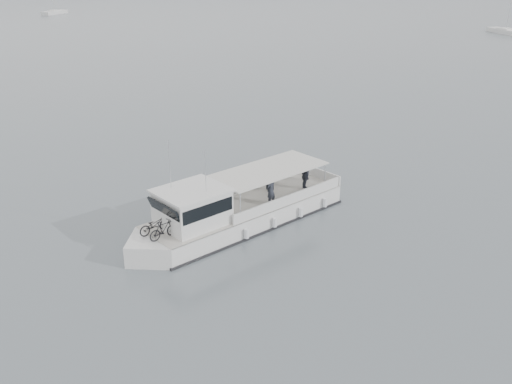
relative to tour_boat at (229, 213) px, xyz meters
name	(u,v)px	position (x,y,z in m)	size (l,w,h in m)	color
ground	(335,224)	(5.11, -1.07, -0.84)	(1400.00, 1400.00, 0.00)	#556064
tour_boat	(229,213)	(0.00, 0.00, 0.00)	(11.84, 7.05, 5.13)	white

